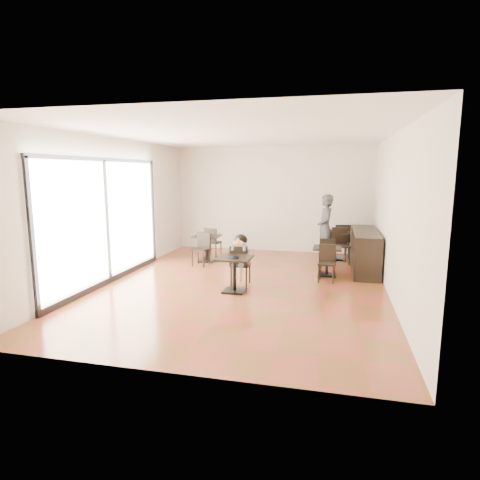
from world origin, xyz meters
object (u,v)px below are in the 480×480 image
(chair_back_a, at_px, (341,240))
(adult_patron, at_px, (325,228))
(cafe_table_mid, at_px, (327,261))
(chair_back_b, at_px, (341,246))
(child_table, at_px, (234,274))
(child, at_px, (241,260))
(chair_mid_b, at_px, (326,264))
(chair_left_b, at_px, (201,250))
(chair_mid_a, at_px, (328,254))
(cafe_table_back, at_px, (335,245))
(cafe_table_left, at_px, (207,248))
(chair_left_a, at_px, (213,242))
(child_chair, at_px, (241,265))

(chair_back_a, bearing_deg, adult_patron, 41.64)
(cafe_table_mid, height_order, chair_back_b, chair_back_b)
(child_table, height_order, child, child)
(chair_mid_b, relative_size, chair_left_b, 0.95)
(chair_mid_a, relative_size, chair_back_a, 0.86)
(child_table, distance_m, chair_back_b, 3.82)
(cafe_table_back, distance_m, chair_mid_a, 1.38)
(child_table, distance_m, adult_patron, 3.85)
(child_table, height_order, chair_mid_b, chair_mid_b)
(chair_mid_b, bearing_deg, child_table, -143.90)
(cafe_table_left, relative_size, chair_back_a, 0.75)
(chair_mid_a, height_order, chair_left_b, chair_left_b)
(cafe_table_left, bearing_deg, cafe_table_mid, -14.05)
(child_table, xyz_separation_m, chair_left_a, (-1.42, 3.14, 0.07))
(chair_left_a, bearing_deg, child_chair, 128.14)
(child, bearing_deg, chair_left_a, 118.78)
(cafe_table_mid, bearing_deg, chair_back_b, 76.26)
(chair_back_b, bearing_deg, cafe_table_back, 92.85)
(child, height_order, chair_mid_a, child)
(cafe_table_mid, relative_size, cafe_table_back, 0.86)
(cafe_table_mid, bearing_deg, child_chair, -145.96)
(child_chair, xyz_separation_m, chair_left_a, (-1.42, 2.59, -0.01))
(chair_left_b, bearing_deg, child_chair, -36.97)
(child_chair, xyz_separation_m, chair_back_b, (2.15, 2.60, 0.04))
(cafe_table_back, xyz_separation_m, chair_back_a, (0.16, 0.33, 0.08))
(chair_mid_a, distance_m, chair_back_b, 0.89)
(cafe_table_left, bearing_deg, chair_left_a, 90.00)
(cafe_table_mid, xyz_separation_m, cafe_table_back, (0.17, 1.92, 0.06))
(adult_patron, relative_size, cafe_table_back, 2.29)
(chair_mid_a, bearing_deg, cafe_table_back, -95.12)
(chair_left_b, bearing_deg, chair_back_a, 38.44)
(child_table, bearing_deg, chair_mid_b, 34.04)
(chair_mid_a, height_order, chair_left_a, chair_left_a)
(child_chair, bearing_deg, child, 0.00)
(cafe_table_mid, xyz_separation_m, cafe_table_left, (-3.24, 0.81, 0.02))
(chair_mid_b, bearing_deg, child, -157.48)
(cafe_table_back, xyz_separation_m, chair_mid_b, (-0.17, -2.47, 0.01))
(child_table, height_order, cafe_table_mid, child_table)
(child, bearing_deg, chair_mid_b, 20.46)
(cafe_table_back, xyz_separation_m, chair_left_a, (-3.42, -0.56, 0.03))
(child, xyz_separation_m, chair_back_b, (2.15, 2.60, -0.07))
(cafe_table_back, bearing_deg, chair_mid_b, -94.00)
(chair_left_b, bearing_deg, adult_patron, 32.77)
(child_table, relative_size, child, 0.66)
(chair_back_a, bearing_deg, chair_mid_a, 65.24)
(child, bearing_deg, chair_mid_a, 44.36)
(cafe_table_left, distance_m, chair_left_a, 0.55)
(chair_left_a, bearing_deg, chair_back_b, -170.48)
(chair_left_a, bearing_deg, chair_back_a, -156.67)
(cafe_table_left, xyz_separation_m, chair_mid_a, (3.24, -0.26, 0.05))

